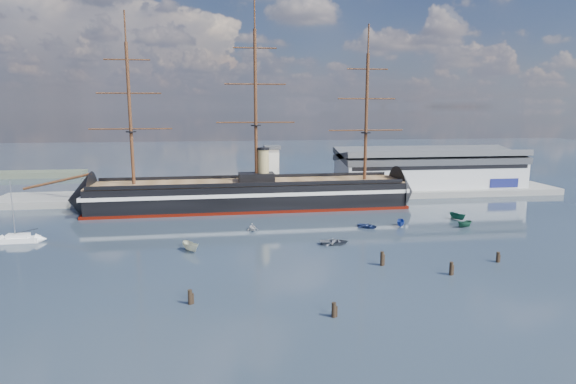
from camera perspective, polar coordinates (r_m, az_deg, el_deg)
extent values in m
plane|color=#212A33|center=(120.30, -1.64, -3.84)|extent=(600.00, 600.00, 0.00)
cube|color=slate|center=(156.46, 0.56, -0.58)|extent=(180.00, 18.00, 2.00)
cube|color=#B7BABC|center=(172.73, 16.33, 2.37)|extent=(62.00, 20.00, 10.00)
cube|color=#3F4247|center=(172.11, 16.42, 4.22)|extent=(63.00, 21.00, 2.00)
cube|color=silver|center=(151.22, -1.89, 2.50)|extent=(4.00, 4.00, 14.00)
cube|color=#3F4247|center=(150.42, -1.91, 5.33)|extent=(5.00, 5.00, 1.00)
cube|color=black|center=(138.57, -4.57, -0.32)|extent=(88.27, 17.57, 7.00)
cube|color=silver|center=(138.36, -4.57, 0.17)|extent=(90.28, 17.85, 1.00)
cube|color=#460A02|center=(139.27, -4.54, -1.80)|extent=(90.28, 17.81, 0.90)
cone|color=black|center=(143.73, -23.41, -0.87)|extent=(14.28, 15.93, 15.68)
cone|color=black|center=(148.66, 13.63, 0.02)|extent=(11.28, 15.87, 15.68)
cube|color=brown|center=(137.97, -4.59, 1.15)|extent=(88.25, 16.29, 0.40)
cube|color=black|center=(137.88, -3.76, 1.74)|extent=(10.11, 6.18, 2.50)
cylinder|color=#9E8C58|center=(137.58, -2.95, 3.20)|extent=(3.20, 3.20, 9.00)
cylinder|color=#381E0F|center=(144.48, -25.65, 1.15)|extent=(17.76, 1.02, 4.43)
cylinder|color=#381E0F|center=(138.25, -18.22, 8.70)|extent=(0.90, 0.90, 38.00)
cylinder|color=#381E0F|center=(136.44, -3.86, 10.00)|extent=(0.90, 0.90, 42.00)
cylinder|color=#381E0F|center=(142.38, 9.26, 8.69)|extent=(0.90, 0.90, 36.00)
cube|color=white|center=(119.52, -29.31, -4.97)|extent=(8.49, 2.62, 1.13)
cube|color=white|center=(119.31, -29.35, -4.55)|extent=(4.53, 1.88, 0.90)
cylinder|color=#B2B2B7|center=(118.31, -29.84, -1.80)|extent=(0.18, 0.18, 12.39)
imported|color=beige|center=(100.09, -11.43, -6.93)|extent=(6.41, 5.15, 2.46)
imported|color=#555B67|center=(103.36, 5.50, -6.22)|extent=(1.85, 3.91, 1.77)
imported|color=navy|center=(120.85, 13.20, -4.05)|extent=(5.68, 3.85, 2.14)
imported|color=silver|center=(114.47, -4.24, -4.59)|extent=(5.67, 3.73, 1.92)
imported|color=navy|center=(118.41, 9.39, -4.20)|extent=(2.90, 3.11, 1.42)
imported|color=#184F3D|center=(132.42, 19.43, -3.13)|extent=(6.08, 4.17, 2.29)
imported|color=#164230|center=(124.73, 20.19, -3.97)|extent=(3.58, 5.43, 2.04)
cylinder|color=black|center=(74.79, -11.51, -12.89)|extent=(0.64, 0.64, 2.94)
cylinder|color=black|center=(69.53, 5.43, -14.55)|extent=(0.64, 0.64, 2.84)
cylinder|color=black|center=(89.62, 18.73, -9.31)|extent=(0.64, 0.64, 3.09)
cylinder|color=black|center=(99.84, 23.57, -7.63)|extent=(0.64, 0.64, 2.70)
cylinder|color=black|center=(91.48, 11.05, -8.55)|extent=(0.64, 0.64, 3.39)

